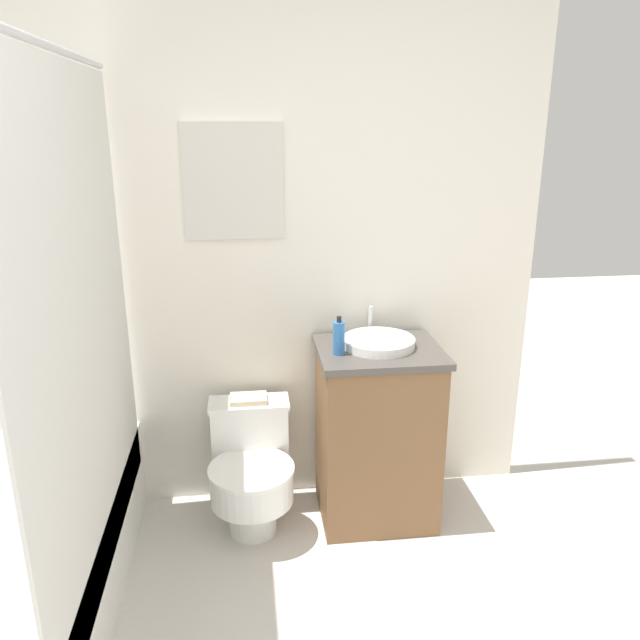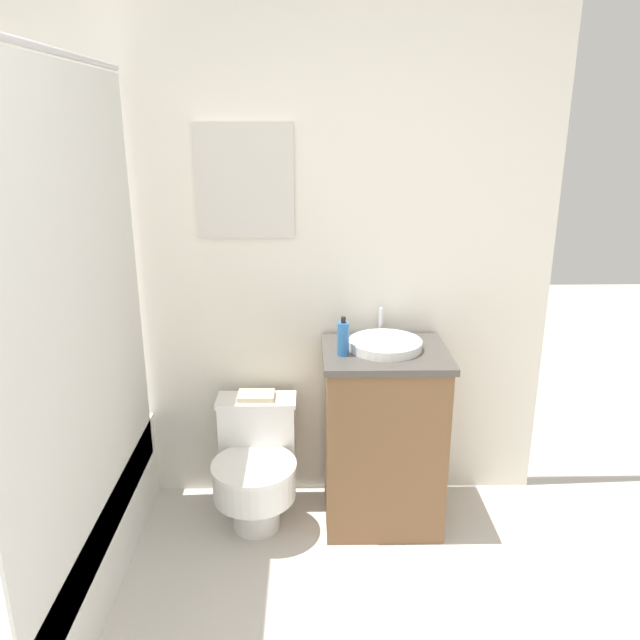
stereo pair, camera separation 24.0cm
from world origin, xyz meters
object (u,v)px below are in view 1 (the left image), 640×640
object	(u,v)px
sink	(379,342)
book_on_tank	(249,399)
soap_bottle	(339,338)
toilet	(251,469)

from	to	relation	value
sink	book_on_tank	bearing A→B (deg)	171.12
soap_bottle	book_on_tank	xyz separation A→B (m)	(-0.39, 0.16, -0.33)
sink	book_on_tank	distance (m)	0.64
sink	soap_bottle	world-z (taller)	soap_bottle
soap_bottle	book_on_tank	bearing A→B (deg)	157.32
sink	book_on_tank	size ratio (longest dim) A/B	2.12
sink	soap_bottle	size ratio (longest dim) A/B	2.09
toilet	sink	distance (m)	0.80
book_on_tank	soap_bottle	bearing A→B (deg)	-22.68
toilet	book_on_tank	xyz separation A→B (m)	(0.00, 0.13, 0.28)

